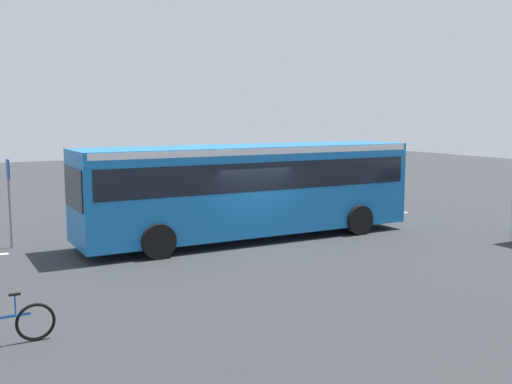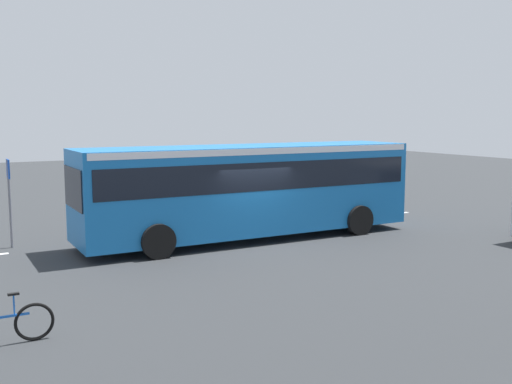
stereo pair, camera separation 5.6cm
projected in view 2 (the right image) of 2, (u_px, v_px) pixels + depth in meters
ground at (250, 245)px, 19.30m from camera, size 80.00×80.00×0.00m
city_bus at (249, 183)px, 20.04m from camera, size 11.54×2.85×3.15m
bicycle_blue at (4, 326)px, 10.82m from camera, size 1.77×0.44×0.96m
pedestrian at (339, 191)px, 25.84m from camera, size 0.38×0.38×1.79m
traffic_sign at (9, 188)px, 18.64m from camera, size 0.08×0.60×2.80m
lane_dash_leftmost at (390, 214)px, 25.24m from camera, size 2.00×0.20×0.01m
lane_dash_left at (311, 222)px, 23.34m from camera, size 2.00×0.20×0.01m
lane_dash_centre at (218, 232)px, 21.44m from camera, size 2.00×0.20×0.01m
lane_dash_right at (107, 243)px, 19.53m from camera, size 2.00×0.20×0.01m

